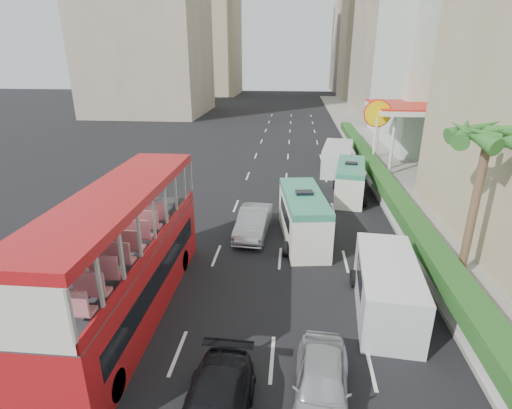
# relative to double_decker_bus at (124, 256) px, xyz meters

# --- Properties ---
(ground_plane) EXTENTS (200.00, 200.00, 0.00)m
(ground_plane) POSITION_rel_double_decker_bus_xyz_m (6.00, 0.00, -2.53)
(ground_plane) COLOR black
(ground_plane) RESTS_ON ground
(double_decker_bus) EXTENTS (2.50, 11.00, 5.06)m
(double_decker_bus) POSITION_rel_double_decker_bus_xyz_m (0.00, 0.00, 0.00)
(double_decker_bus) COLOR #B31417
(double_decker_bus) RESTS_ON ground
(car_silver_lane_a) EXTENTS (1.89, 4.62, 1.49)m
(car_silver_lane_a) POSITION_rel_double_decker_bus_xyz_m (4.01, 7.72, -2.53)
(car_silver_lane_a) COLOR #BABDC2
(car_silver_lane_a) RESTS_ON ground
(car_silver_lane_b) EXTENTS (1.91, 4.11, 1.36)m
(car_silver_lane_b) POSITION_rel_double_decker_bus_xyz_m (7.10, -3.60, -2.53)
(car_silver_lane_b) COLOR #BABDC2
(car_silver_lane_b) RESTS_ON ground
(van_asset) EXTENTS (2.74, 4.69, 1.23)m
(van_asset) POSITION_rel_double_decker_bus_xyz_m (6.77, 13.51, -2.53)
(van_asset) COLOR silver
(van_asset) RESTS_ON ground
(minibus_near) EXTENTS (2.76, 6.13, 2.62)m
(minibus_near) POSITION_rel_double_decker_bus_xyz_m (6.72, 7.32, -1.22)
(minibus_near) COLOR silver
(minibus_near) RESTS_ON ground
(minibus_far) EXTENTS (2.59, 5.65, 2.41)m
(minibus_far) POSITION_rel_double_decker_bus_xyz_m (10.08, 14.47, -1.32)
(minibus_far) COLOR silver
(minibus_far) RESTS_ON ground
(panel_van_near) EXTENTS (2.58, 5.47, 2.12)m
(panel_van_near) POSITION_rel_double_decker_bus_xyz_m (9.84, 1.08, -1.47)
(panel_van_near) COLOR silver
(panel_van_near) RESTS_ON ground
(panel_van_far) EXTENTS (3.13, 6.01, 2.29)m
(panel_van_far) POSITION_rel_double_decker_bus_xyz_m (9.87, 21.16, -1.38)
(panel_van_far) COLOR silver
(panel_van_far) RESTS_ON ground
(sidewalk) EXTENTS (6.00, 120.00, 0.18)m
(sidewalk) POSITION_rel_double_decker_bus_xyz_m (15.00, 25.00, -2.44)
(sidewalk) COLOR #99968C
(sidewalk) RESTS_ON ground
(kerb_wall) EXTENTS (0.30, 44.00, 1.00)m
(kerb_wall) POSITION_rel_double_decker_bus_xyz_m (12.20, 14.00, -1.85)
(kerb_wall) COLOR silver
(kerb_wall) RESTS_ON sidewalk
(hedge) EXTENTS (1.10, 44.00, 0.70)m
(hedge) POSITION_rel_double_decker_bus_xyz_m (12.20, 14.00, -1.00)
(hedge) COLOR #2D6626
(hedge) RESTS_ON kerb_wall
(palm_tree) EXTENTS (0.36, 0.36, 6.40)m
(palm_tree) POSITION_rel_double_decker_bus_xyz_m (13.80, 4.00, 0.85)
(palm_tree) COLOR brown
(palm_tree) RESTS_ON sidewalk
(shell_station) EXTENTS (6.50, 8.00, 5.50)m
(shell_station) POSITION_rel_double_decker_bus_xyz_m (16.00, 23.00, 0.22)
(shell_station) COLOR silver
(shell_station) RESTS_ON ground
(tower_far_b) EXTENTS (14.00, 14.00, 40.00)m
(tower_far_b) POSITION_rel_double_decker_bus_xyz_m (23.00, 104.00, 17.47)
(tower_far_b) COLOR #B1A08C
(tower_far_b) RESTS_ON ground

